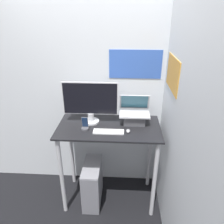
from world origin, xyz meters
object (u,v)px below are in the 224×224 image
(computer_tower, at_px, (92,183))
(cell_phone, at_px, (85,126))
(mouse, at_px, (128,131))
(monitor, at_px, (90,103))
(laptop, at_px, (134,116))
(keyboard, at_px, (109,132))

(computer_tower, bearing_deg, cell_phone, -173.61)
(mouse, xyz_separation_m, cell_phone, (-0.47, 0.04, 0.02))
(monitor, height_order, computer_tower, monitor)
(laptop, bearing_deg, monitor, -179.73)
(computer_tower, bearing_deg, monitor, 92.75)
(keyboard, distance_m, mouse, 0.21)
(laptop, relative_size, monitor, 0.54)
(laptop, bearing_deg, computer_tower, -161.02)
(mouse, bearing_deg, keyboard, -176.68)
(keyboard, xyz_separation_m, cell_phone, (-0.26, 0.05, 0.03))
(keyboard, bearing_deg, mouse, 3.32)
(monitor, xyz_separation_m, computer_tower, (0.01, -0.17, -1.02))
(monitor, distance_m, cell_phone, 0.27)
(keyboard, relative_size, cell_phone, 2.22)
(laptop, xyz_separation_m, keyboard, (-0.28, -0.22, -0.08))
(laptop, distance_m, mouse, 0.24)
(keyboard, height_order, cell_phone, cell_phone)
(keyboard, bearing_deg, computer_tower, 165.19)
(computer_tower, bearing_deg, keyboard, -14.81)
(monitor, relative_size, cell_phone, 4.22)
(monitor, height_order, keyboard, monitor)
(laptop, height_order, computer_tower, laptop)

